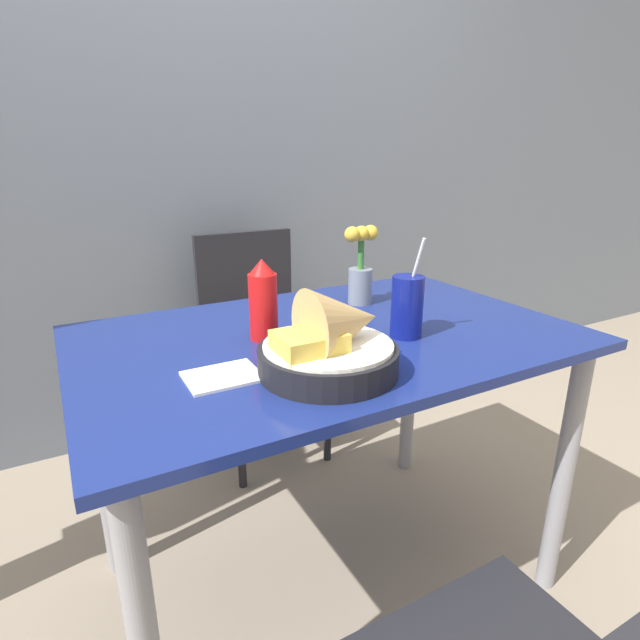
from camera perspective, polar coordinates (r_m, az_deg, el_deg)
name	(u,v)px	position (r m, az deg, el deg)	size (l,w,h in m)	color
ground_plane	(328,574)	(1.64, 0.88, -27.06)	(12.00, 12.00, 0.00)	gray
wall_window	(193,120)	(2.16, -14.32, 21.28)	(7.00, 0.06, 2.60)	slate
dining_table	(329,372)	(1.27, 1.03, -6.00)	(1.19, 0.77, 0.76)	navy
chair_far_window	(255,324)	(2.02, -7.43, -0.43)	(0.40, 0.40, 0.88)	black
food_basket	(333,342)	(0.99, 1.53, -2.58)	(0.28, 0.28, 0.18)	black
ketchup_bottle	(263,301)	(1.17, -6.52, 2.20)	(0.07, 0.07, 0.19)	red
drink_cup	(407,308)	(1.20, 9.90, 1.31)	(0.08, 0.08, 0.24)	navy
flower_vase	(361,268)	(1.45, 4.66, 5.93)	(0.11, 0.07, 0.23)	gray
napkin	(223,376)	(1.00, -11.06, -6.34)	(0.14, 0.11, 0.01)	white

